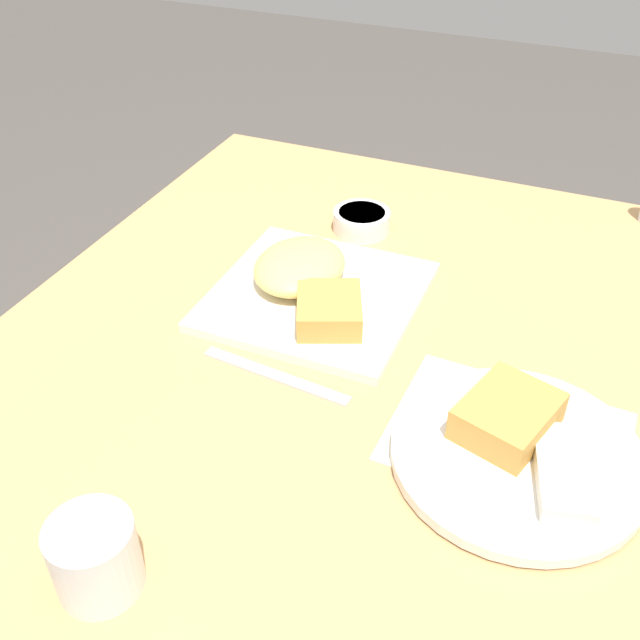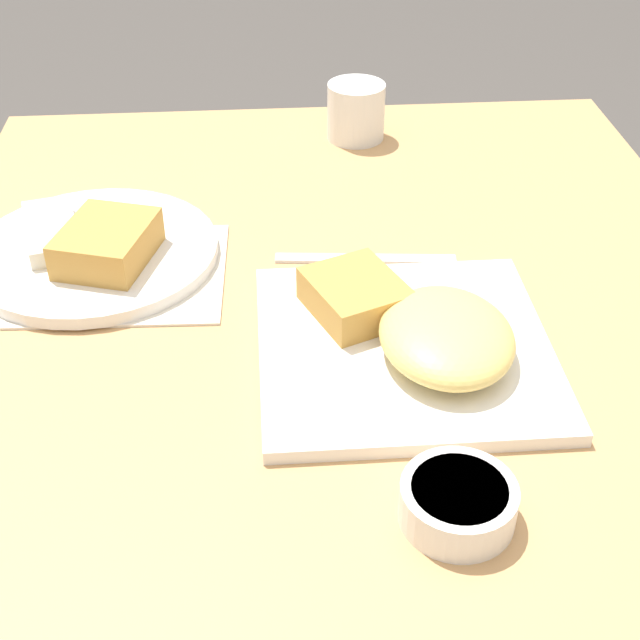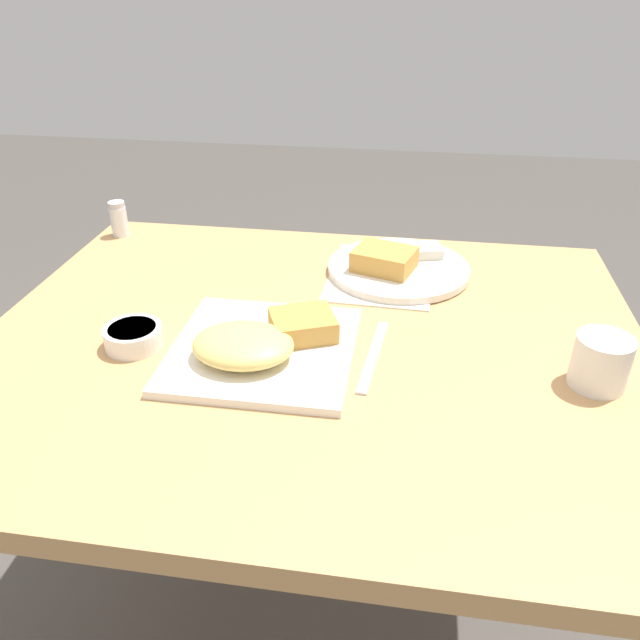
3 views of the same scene
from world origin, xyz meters
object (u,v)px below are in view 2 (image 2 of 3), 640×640
at_px(plate_square_near, 413,336).
at_px(sauce_ramekin, 458,502).
at_px(plate_oval_far, 94,248).
at_px(butter_knife, 365,259).
at_px(coffee_mug, 356,111).

xyz_separation_m(plate_square_near, sauce_ramekin, (-0.21, -0.00, -0.00)).
distance_m(plate_oval_far, butter_knife, 0.30).
bearing_deg(coffee_mug, sauce_ramekin, -179.71).
height_order(plate_oval_far, sauce_ramekin, plate_oval_far).
distance_m(plate_oval_far, coffee_mug, 0.44).
relative_size(plate_square_near, plate_oval_far, 1.02).
bearing_deg(plate_oval_far, sauce_ramekin, -140.52).
height_order(plate_square_near, butter_knife, plate_square_near).
relative_size(plate_square_near, coffee_mug, 3.50).
relative_size(plate_oval_far, coffee_mug, 3.43).
relative_size(butter_knife, coffee_mug, 2.54).
bearing_deg(plate_square_near, coffee_mug, 0.20).
xyz_separation_m(plate_oval_far, butter_knife, (-0.02, -0.30, -0.02)).
height_order(sauce_ramekin, coffee_mug, coffee_mug).
height_order(plate_oval_far, butter_knife, plate_oval_far).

